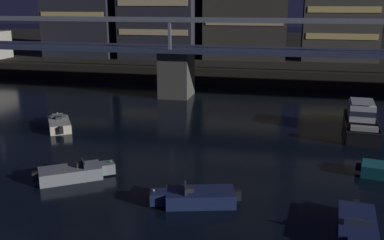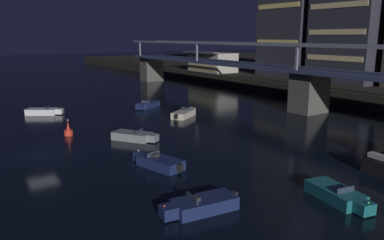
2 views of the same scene
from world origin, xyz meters
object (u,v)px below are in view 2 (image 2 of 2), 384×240
at_px(speedboat_near_center, 43,112).
at_px(speedboat_mid_center, 184,114).
at_px(channel_buoy, 68,131).
at_px(speedboat_mid_right, 337,194).
at_px(waterfront_pavilion, 212,62).
at_px(river_bridge, 310,80).
at_px(speedboat_far_center, 159,162).
at_px(speedboat_near_right, 148,105).
at_px(speedboat_far_left, 201,205).
at_px(tower_west_tall, 360,19).
at_px(speedboat_mid_left, 134,136).

relative_size(speedboat_near_center, speedboat_mid_center, 1.00).
bearing_deg(channel_buoy, speedboat_mid_right, 20.17).
xyz_separation_m(waterfront_pavilion, speedboat_mid_center, (31.49, -27.93, -4.02)).
xyz_separation_m(river_bridge, speedboat_far_center, (8.43, -28.30, -4.14)).
relative_size(speedboat_near_right, speedboat_far_left, 0.92).
relative_size(tower_west_tall, waterfront_pavilion, 1.84).
bearing_deg(speedboat_near_center, speedboat_mid_center, 51.74).
distance_m(river_bridge, speedboat_near_right, 23.39).
xyz_separation_m(speedboat_near_right, speedboat_mid_left, (15.46, -9.52, 0.00)).
xyz_separation_m(speedboat_near_right, speedboat_far_center, (24.03, -11.37, 0.00)).
relative_size(speedboat_near_right, speedboat_mid_right, 0.92).
distance_m(speedboat_near_center, speedboat_far_center, 27.38).
bearing_deg(speedboat_near_center, speedboat_mid_left, 13.85).
xyz_separation_m(speedboat_far_left, speedboat_far_center, (-8.44, 1.71, 0.00)).
relative_size(river_bridge, speedboat_mid_left, 20.71).
distance_m(speedboat_near_center, speedboat_mid_left, 19.24).
bearing_deg(river_bridge, speedboat_far_left, -60.66).
height_order(waterfront_pavilion, speedboat_far_center, waterfront_pavilion).
bearing_deg(river_bridge, waterfront_pavilion, 162.78).
relative_size(speedboat_near_center, channel_buoy, 2.72).
relative_size(speedboat_near_right, speedboat_mid_center, 1.01).
bearing_deg(tower_west_tall, waterfront_pavilion, -161.24).
height_order(speedboat_mid_center, speedboat_far_left, same).
bearing_deg(speedboat_mid_right, river_bridge, 133.14).
distance_m(speedboat_near_center, speedboat_mid_right, 40.36).
height_order(waterfront_pavilion, speedboat_far_left, waterfront_pavilion).
height_order(speedboat_near_center, channel_buoy, channel_buoy).
relative_size(speedboat_near_right, channel_buoy, 2.74).
bearing_deg(channel_buoy, speedboat_far_left, 3.68).
xyz_separation_m(speedboat_near_right, speedboat_mid_center, (8.65, 0.92, 0.00)).
bearing_deg(speedboat_far_left, speedboat_near_center, -178.32).
height_order(speedboat_near_right, speedboat_mid_right, same).
distance_m(waterfront_pavilion, speedboat_mid_center, 42.28).
relative_size(tower_west_tall, speedboat_mid_left, 4.78).
bearing_deg(river_bridge, speedboat_near_right, -132.66).
relative_size(speedboat_mid_left, channel_buoy, 2.71).
height_order(tower_west_tall, waterfront_pavilion, tower_west_tall).
xyz_separation_m(speedboat_mid_center, speedboat_mid_right, (27.43, -5.83, 0.00)).
bearing_deg(speedboat_near_right, speedboat_mid_center, 6.05).
bearing_deg(tower_west_tall, speedboat_mid_center, -88.82).
distance_m(tower_west_tall, speedboat_mid_right, 54.03).
bearing_deg(speedboat_near_right, speedboat_mid_left, -31.61).
bearing_deg(speedboat_mid_center, waterfront_pavilion, 138.43).
bearing_deg(speedboat_mid_left, speedboat_near_right, 148.39).
relative_size(tower_west_tall, channel_buoy, 12.96).
bearing_deg(speedboat_near_center, river_bridge, 58.79).
height_order(waterfront_pavilion, speedboat_near_center, waterfront_pavilion).
distance_m(speedboat_mid_right, speedboat_far_center, 13.67).
bearing_deg(speedboat_mid_center, speedboat_mid_right, -12.00).
xyz_separation_m(speedboat_mid_left, channel_buoy, (-5.57, -5.01, 0.06)).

